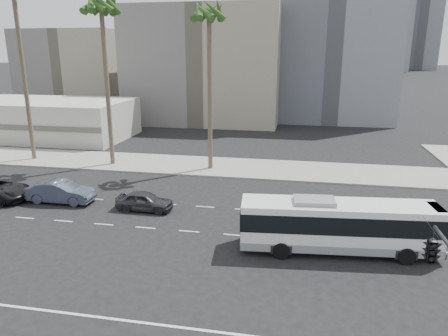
% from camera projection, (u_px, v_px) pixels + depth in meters
% --- Properties ---
extents(ground, '(700.00, 700.00, 0.00)m').
position_uv_depth(ground, '(234.00, 235.00, 26.48)').
color(ground, black).
rests_on(ground, ground).
extents(sidewalk_north, '(120.00, 7.00, 0.15)m').
position_uv_depth(sidewalk_north, '(260.00, 169.00, 41.10)').
color(sidewalk_north, gray).
rests_on(sidewalk_north, ground).
extents(commercial_low, '(22.00, 12.16, 5.00)m').
position_uv_depth(commercial_low, '(47.00, 119.00, 55.79)').
color(commercial_low, beige).
rests_on(commercial_low, ground).
extents(midrise_beige_west, '(24.00, 18.00, 18.00)m').
position_uv_depth(midrise_beige_west, '(208.00, 65.00, 68.71)').
color(midrise_beige_west, gray).
rests_on(midrise_beige_west, ground).
extents(midrise_gray_center, '(20.00, 20.00, 26.00)m').
position_uv_depth(midrise_gray_center, '(331.00, 41.00, 70.61)').
color(midrise_gray_center, slate).
rests_on(midrise_gray_center, ground).
extents(midrise_beige_far, '(18.00, 16.00, 15.00)m').
position_uv_depth(midrise_beige_far, '(81.00, 72.00, 78.55)').
color(midrise_beige_far, gray).
rests_on(midrise_beige_far, ground).
extents(civic_tower, '(42.00, 42.00, 129.00)m').
position_uv_depth(civic_tower, '(299.00, 4.00, 252.44)').
color(civic_tower, beige).
rests_on(civic_tower, ground).
extents(highrise_right, '(26.00, 26.00, 70.00)m').
position_uv_depth(highrise_right, '(385.00, 6.00, 226.07)').
color(highrise_right, '#575A62').
rests_on(highrise_right, ground).
extents(highrise_far, '(22.00, 22.00, 60.00)m').
position_uv_depth(highrise_far, '(419.00, 19.00, 251.25)').
color(highrise_far, '#575A62').
rests_on(highrise_far, ground).
extents(city_bus, '(11.41, 3.56, 3.23)m').
position_uv_depth(city_bus, '(338.00, 225.00, 23.92)').
color(city_bus, silver).
rests_on(city_bus, ground).
extents(car_a, '(1.76, 4.24, 1.44)m').
position_uv_depth(car_a, '(145.00, 201.00, 30.47)').
color(car_a, '#2E2E33').
rests_on(car_a, ground).
extents(car_b, '(1.86, 5.19, 1.70)m').
position_uv_depth(car_b, '(61.00, 192.00, 32.02)').
color(car_b, '#323948').
rests_on(car_b, ground).
extents(traffic_signal, '(2.79, 3.66, 6.11)m').
position_uv_depth(traffic_signal, '(434.00, 259.00, 12.98)').
color(traffic_signal, '#262628').
rests_on(traffic_signal, ground).
extents(palm_near, '(4.68, 4.68, 15.78)m').
position_uv_depth(palm_near, '(209.00, 17.00, 37.24)').
color(palm_near, brown).
rests_on(palm_near, ground).
extents(palm_mid, '(5.41, 5.41, 16.71)m').
position_uv_depth(palm_mid, '(101.00, 10.00, 38.66)').
color(palm_mid, brown).
rests_on(palm_mid, ground).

